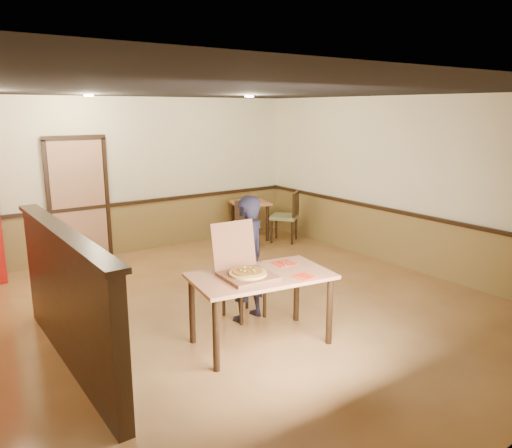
{
  "coord_description": "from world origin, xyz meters",
  "views": [
    {
      "loc": [
        -3.18,
        -5.14,
        2.58
      ],
      "look_at": [
        0.47,
        0.0,
        1.13
      ],
      "focal_mm": 35.0,
      "sensor_mm": 36.0,
      "label": 1
    }
  ],
  "objects_px": {
    "condiment": "(254,199)",
    "main_table": "(261,284)",
    "diner_chair": "(241,278)",
    "side_chair_right": "(288,214)",
    "diner": "(247,259)",
    "pizza_box": "(245,270)",
    "side_table": "(250,210)",
    "side_chair_left": "(247,222)"
  },
  "relations": [
    {
      "from": "diner_chair",
      "to": "side_table",
      "type": "distance_m",
      "value": 3.86
    },
    {
      "from": "main_table",
      "to": "side_table",
      "type": "relative_size",
      "value": 1.85
    },
    {
      "from": "main_table",
      "to": "condiment",
      "type": "xyz_separation_m",
      "value": [
        2.56,
        3.78,
        0.14
      ]
    },
    {
      "from": "side_table",
      "to": "diner",
      "type": "bearing_deg",
      "value": -125.23
    },
    {
      "from": "condiment",
      "to": "diner",
      "type": "bearing_deg",
      "value": -126.41
    },
    {
      "from": "pizza_box",
      "to": "condiment",
      "type": "distance_m",
      "value": 4.64
    },
    {
      "from": "main_table",
      "to": "diner",
      "type": "xyz_separation_m",
      "value": [
        0.25,
        0.64,
        0.08
      ]
    },
    {
      "from": "side_chair_right",
      "to": "pizza_box",
      "type": "height_order",
      "value": "pizza_box"
    },
    {
      "from": "main_table",
      "to": "side_table",
      "type": "xyz_separation_m",
      "value": [
        2.55,
        3.9,
        -0.12
      ]
    },
    {
      "from": "main_table",
      "to": "diner",
      "type": "bearing_deg",
      "value": 77.46
    },
    {
      "from": "side_chair_right",
      "to": "diner",
      "type": "height_order",
      "value": "diner"
    },
    {
      "from": "side_chair_right",
      "to": "main_table",
      "type": "bearing_deg",
      "value": 7.82
    },
    {
      "from": "main_table",
      "to": "condiment",
      "type": "distance_m",
      "value": 4.56
    },
    {
      "from": "diner_chair",
      "to": "side_chair_right",
      "type": "xyz_separation_m",
      "value": [
        2.79,
        2.5,
        0.06
      ]
    },
    {
      "from": "diner_chair",
      "to": "side_chair_left",
      "type": "relative_size",
      "value": 0.95
    },
    {
      "from": "main_table",
      "to": "pizza_box",
      "type": "xyz_separation_m",
      "value": [
        -0.18,
        0.04,
        0.18
      ]
    },
    {
      "from": "diner",
      "to": "condiment",
      "type": "relative_size",
      "value": 9.81
    },
    {
      "from": "main_table",
      "to": "pizza_box",
      "type": "relative_size",
      "value": 2.5
    },
    {
      "from": "diner",
      "to": "side_chair_right",
      "type": "bearing_deg",
      "value": -147.55
    },
    {
      "from": "diner_chair",
      "to": "side_chair_right",
      "type": "height_order",
      "value": "side_chair_right"
    },
    {
      "from": "side_table",
      "to": "diner",
      "type": "relative_size",
      "value": 0.56
    },
    {
      "from": "side_chair_right",
      "to": "pizza_box",
      "type": "distance_m",
      "value": 4.59
    },
    {
      "from": "side_table",
      "to": "condiment",
      "type": "bearing_deg",
      "value": -84.0
    },
    {
      "from": "side_chair_right",
      "to": "pizza_box",
      "type": "xyz_separation_m",
      "value": [
        -3.23,
        -3.25,
        0.34
      ]
    },
    {
      "from": "main_table",
      "to": "side_chair_left",
      "type": "height_order",
      "value": "side_chair_left"
    },
    {
      "from": "condiment",
      "to": "side_chair_left",
      "type": "bearing_deg",
      "value": -135.72
    },
    {
      "from": "diner_chair",
      "to": "side_table",
      "type": "height_order",
      "value": "diner_chair"
    },
    {
      "from": "side_chair_right",
      "to": "condiment",
      "type": "relative_size",
      "value": 6.27
    },
    {
      "from": "pizza_box",
      "to": "condiment",
      "type": "xyz_separation_m",
      "value": [
        2.74,
        3.74,
        -0.04
      ]
    },
    {
      "from": "main_table",
      "to": "pizza_box",
      "type": "bearing_deg",
      "value": 177.79
    },
    {
      "from": "condiment",
      "to": "main_table",
      "type": "bearing_deg",
      "value": -124.15
    },
    {
      "from": "main_table",
      "to": "diner_chair",
      "type": "relative_size",
      "value": 1.8
    },
    {
      "from": "diner",
      "to": "pizza_box",
      "type": "distance_m",
      "value": 0.75
    },
    {
      "from": "main_table",
      "to": "side_chair_right",
      "type": "xyz_separation_m",
      "value": [
        3.05,
        3.29,
        -0.15
      ]
    },
    {
      "from": "diner_chair",
      "to": "side_chair_right",
      "type": "bearing_deg",
      "value": 38.82
    },
    {
      "from": "side_chair_right",
      "to": "side_table",
      "type": "xyz_separation_m",
      "value": [
        -0.5,
        0.61,
        0.04
      ]
    },
    {
      "from": "pizza_box",
      "to": "condiment",
      "type": "bearing_deg",
      "value": 57.71
    },
    {
      "from": "side_chair_right",
      "to": "condiment",
      "type": "bearing_deg",
      "value": -84.52
    },
    {
      "from": "diner_chair",
      "to": "side_table",
      "type": "relative_size",
      "value": 1.02
    },
    {
      "from": "side_table",
      "to": "pizza_box",
      "type": "xyz_separation_m",
      "value": [
        -2.73,
        -3.86,
        0.3
      ]
    },
    {
      "from": "diner_chair",
      "to": "diner",
      "type": "relative_size",
      "value": 0.57
    },
    {
      "from": "side_chair_left",
      "to": "side_table",
      "type": "relative_size",
      "value": 1.08
    }
  ]
}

